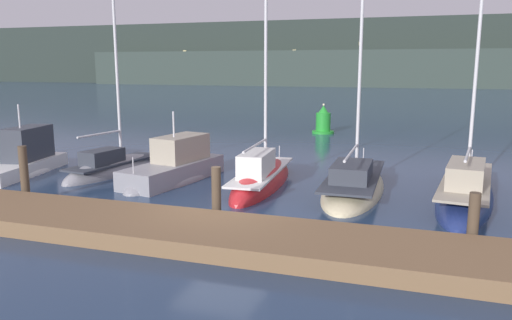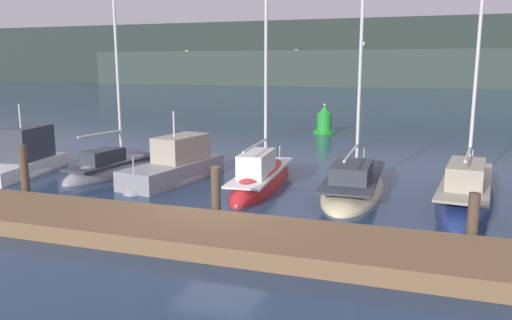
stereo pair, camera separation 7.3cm
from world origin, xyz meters
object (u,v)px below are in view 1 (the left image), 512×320
at_px(sailboat_berth_3, 114,170).
at_px(sailboat_berth_5, 261,181).
at_px(sailboat_berth_7, 465,195).
at_px(motorboat_berth_4, 175,173).
at_px(sailboat_berth_6, 354,187).
at_px(channel_buoy, 323,122).
at_px(motorboat_berth_2, 24,166).

height_order(sailboat_berth_3, sailboat_berth_5, sailboat_berth_5).
bearing_deg(sailboat_berth_7, sailboat_berth_3, -180.00).
relative_size(motorboat_berth_4, sailboat_berth_7, 0.57).
distance_m(sailboat_berth_5, sailboat_berth_7, 7.37).
distance_m(sailboat_berth_6, channel_buoy, 16.03).
height_order(motorboat_berth_2, sailboat_berth_5, sailboat_berth_5).
xyz_separation_m(sailboat_berth_5, sailboat_berth_7, (7.37, 0.08, 0.03)).
bearing_deg(channel_buoy, motorboat_berth_2, -119.97).
bearing_deg(motorboat_berth_2, sailboat_berth_5, 6.99).
xyz_separation_m(motorboat_berth_4, sailboat_berth_7, (10.93, 0.44, -0.13)).
xyz_separation_m(sailboat_berth_5, channel_buoy, (-0.53, 15.68, 0.62)).
xyz_separation_m(motorboat_berth_4, sailboat_berth_5, (3.57, 0.37, -0.16)).
bearing_deg(sailboat_berth_3, sailboat_berth_5, -0.64).
relative_size(sailboat_berth_6, sailboat_berth_7, 0.96).
xyz_separation_m(sailboat_berth_7, channel_buoy, (-7.90, 15.61, 0.59)).
xyz_separation_m(motorboat_berth_2, motorboat_berth_4, (6.73, 0.90, -0.04)).
height_order(sailboat_berth_3, motorboat_berth_4, sailboat_berth_3).
relative_size(sailboat_berth_5, channel_buoy, 5.04).
height_order(motorboat_berth_4, sailboat_berth_7, sailboat_berth_7).
bearing_deg(sailboat_berth_3, sailboat_berth_6, 0.62).
distance_m(sailboat_berth_3, channel_buoy, 16.81).
relative_size(sailboat_berth_5, sailboat_berth_7, 1.01).
xyz_separation_m(sailboat_berth_3, channel_buoy, (6.20, 15.61, 0.65)).
relative_size(motorboat_berth_4, sailboat_berth_6, 0.59).
relative_size(sailboat_berth_3, sailboat_berth_5, 0.88).
relative_size(motorboat_berth_2, sailboat_berth_3, 0.62).
bearing_deg(sailboat_berth_7, sailboat_berth_5, -179.41).
bearing_deg(channel_buoy, sailboat_berth_3, -111.66).
bearing_deg(sailboat_berth_3, motorboat_berth_2, -159.47).
bearing_deg(motorboat_berth_4, sailboat_berth_3, 172.01).
bearing_deg(motorboat_berth_4, sailboat_berth_6, 4.47).
distance_m(motorboat_berth_4, sailboat_berth_7, 10.94).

